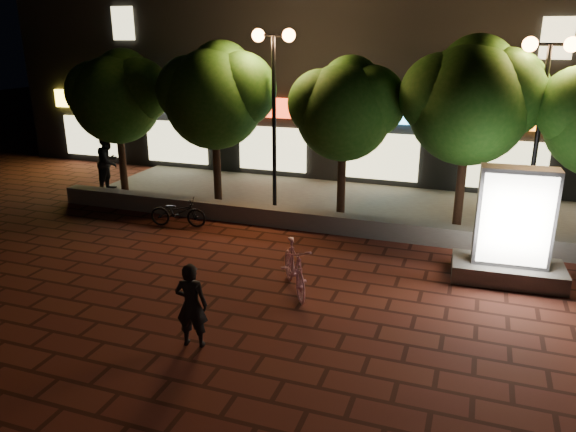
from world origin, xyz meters
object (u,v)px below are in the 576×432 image
at_px(tree_mid, 346,106).
at_px(street_lamp_left, 274,75).
at_px(rider, 191,305).
at_px(scooter_parked, 178,212).
at_px(tree_far_left, 118,94).
at_px(tree_right, 472,97).
at_px(street_lamp_right, 545,87).
at_px(ad_kiosk, 512,236).
at_px(tree_left, 216,93).
at_px(pedestrian, 108,162).
at_px(scooter_pink, 294,267).

xyz_separation_m(tree_mid, street_lamp_left, (-2.05, -0.26, 0.81)).
xyz_separation_m(rider, scooter_parked, (-3.38, 5.32, -0.35)).
relative_size(tree_far_left, rider, 3.04).
distance_m(tree_right, street_lamp_right, 1.70).
distance_m(ad_kiosk, rider, 6.94).
height_order(tree_mid, ad_kiosk, tree_mid).
height_order(tree_left, tree_right, tree_right).
distance_m(tree_far_left, tree_left, 3.51).
relative_size(tree_right, rider, 3.33).
bearing_deg(street_lamp_right, tree_mid, 176.96).
distance_m(scooter_parked, pedestrian, 4.63).
height_order(tree_mid, street_lamp_right, street_lamp_right).
bearing_deg(ad_kiosk, pedestrian, 166.42).
height_order(tree_far_left, rider, tree_far_left).
height_order(street_lamp_right, rider, street_lamp_right).
height_order(tree_right, street_lamp_right, tree_right).
height_order(tree_far_left, scooter_pink, tree_far_left).
relative_size(tree_mid, street_lamp_right, 0.90).
height_order(street_lamp_right, pedestrian, street_lamp_right).
bearing_deg(tree_right, street_lamp_left, -177.19).
bearing_deg(scooter_pink, tree_left, 97.81).
bearing_deg(scooter_parked, pedestrian, 48.04).
height_order(street_lamp_left, street_lamp_right, street_lamp_left).
xyz_separation_m(tree_far_left, rider, (6.79, -7.79, -2.53)).
bearing_deg(pedestrian, tree_mid, -96.16).
bearing_deg(tree_right, ad_kiosk, -69.88).
xyz_separation_m(street_lamp_right, scooter_pink, (-4.68, -4.98, -3.35)).
bearing_deg(street_lamp_left, tree_far_left, 177.24).
distance_m(tree_far_left, scooter_pink, 9.77).
bearing_deg(tree_far_left, scooter_pink, -34.03).
relative_size(rider, pedestrian, 0.79).
relative_size(tree_far_left, tree_right, 0.91).
bearing_deg(tree_right, tree_mid, -180.00).
bearing_deg(scooter_pink, tree_far_left, 114.66).
relative_size(scooter_pink, scooter_parked, 1.13).
height_order(ad_kiosk, rider, ad_kiosk).
bearing_deg(scooter_parked, tree_left, -13.84).
xyz_separation_m(tree_mid, scooter_pink, (0.27, -5.25, -2.68)).
bearing_deg(tree_left, tree_right, 0.00).
relative_size(tree_mid, pedestrian, 2.34).
distance_m(street_lamp_left, scooter_parked, 4.70).
relative_size(tree_left, pedestrian, 2.54).
bearing_deg(scooter_parked, street_lamp_left, -54.46).
bearing_deg(street_lamp_left, tree_right, 2.81).
height_order(tree_far_left, scooter_parked, tree_far_left).
bearing_deg(tree_far_left, tree_left, 0.00).
bearing_deg(tree_mid, ad_kiosk, -35.36).
bearing_deg(tree_right, street_lamp_right, -9.10).
relative_size(ad_kiosk, pedestrian, 1.31).
xyz_separation_m(tree_right, rider, (-4.01, -7.79, -2.80)).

